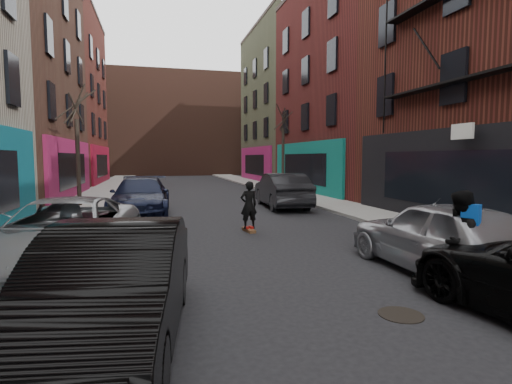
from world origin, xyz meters
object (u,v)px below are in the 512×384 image
parked_left_mid (112,288)px  manhole (401,315)px  tree_left_far (77,138)px  parked_right_end (282,190)px  skateboarder (249,205)px  parked_left_end (141,197)px  parked_left_far (64,234)px  parked_right_far (441,236)px  pedestrian (459,242)px  skateboard (249,230)px  tree_right_far (283,142)px

parked_left_mid → manhole: bearing=7.6°
tree_left_far → parked_right_end: 10.22m
tree_left_far → skateboarder: tree_left_far is taller
parked_left_end → manhole: size_ratio=8.04×
parked_right_end → manhole: 13.55m
parked_left_far → parked_right_far: (7.80, -2.43, 0.03)m
parked_left_far → pedestrian: size_ratio=2.99×
parked_left_end → parked_right_far: bearing=-55.1°
parked_right_end → skateboarder: bearing=65.6°
parked_left_end → parked_right_far: size_ratio=1.19×
parked_left_far → skateboarder: size_ratio=3.55×
parked_right_far → manhole: size_ratio=6.75×
tree_left_far → parked_left_far: bearing=-82.0°
parked_right_end → skateboard: bearing=65.6°
skateboard → parked_right_end: bearing=55.3°
parked_left_mid → parked_right_far: size_ratio=1.02×
parked_left_end → skateboarder: 5.68m
tree_right_far → manhole: tree_right_far is taller
parked_right_end → pedestrian: bearing=89.9°
parked_right_far → manhole: (-2.13, -1.76, -0.80)m
skateboard → skateboarder: 0.84m
tree_right_far → pedestrian: size_ratio=3.62×
parked_left_mid → parked_left_far: (-1.40, 4.19, -0.02)m
parked_left_end → manhole: bearing=-67.6°
tree_right_far → skateboarder: (-5.82, -14.11, -2.64)m
tree_right_far → manhole: (-5.13, -21.58, -3.52)m
parked_left_far → parked_left_end: bearing=86.6°
tree_left_far → tree_right_far: bearing=25.8°
tree_right_far → parked_right_far: bearing=-98.6°
tree_right_far → parked_right_far: size_ratio=1.44×
parked_left_mid → skateboard: parked_left_mid is taller
parked_left_far → skateboard: (4.98, 3.27, -0.73)m
pedestrian → skateboarder: bearing=-98.4°
pedestrian → manhole: size_ratio=2.68×
tree_right_far → manhole: bearing=-103.4°
pedestrian → manhole: 1.99m
parked_right_end → pedestrian: size_ratio=2.74×
tree_right_far → parked_right_far: 20.23m
tree_right_far → pedestrian: (-3.51, -20.91, -2.58)m
manhole → skateboard: bearing=95.3°
tree_left_far → parked_left_end: 5.41m
tree_left_far → parked_left_mid: 16.08m
skateboarder → pedestrian: (2.32, -6.79, 0.05)m
parked_left_far → skateboarder: bearing=40.3°
parked_left_end → parked_right_far: parked_left_end is taller
tree_left_far → parked_left_mid: (3.00, -15.58, -2.58)m
tree_right_far → skateboarder: 15.50m
parked_right_end → skateboarder: parked_right_end is taller
manhole → parked_right_end: bearing=79.9°
tree_left_far → parked_right_end: tree_left_far is taller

